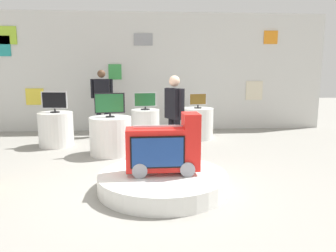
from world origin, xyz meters
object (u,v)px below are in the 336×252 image
object	(u,v)px
novelty_firetruck_tv	(164,149)
tv_on_center_rear	(145,101)
tv_on_left_rear	(54,101)
display_pedestal_far_right	(198,123)
display_pedestal_center_rear	(145,125)
display_pedestal_left_rear	(56,129)
display_pedestal_right_rear	(111,136)
tv_on_right_rear	(110,104)
tv_on_far_right	(198,100)
shopper_browsing_rear	(102,98)
main_display_pedestal	(163,181)
shopper_browsing_near_truck	(174,112)

from	to	relation	value
novelty_firetruck_tv	tv_on_center_rear	xyz separation A→B (m)	(-0.24, 3.24, 0.39)
tv_on_left_rear	display_pedestal_far_right	distance (m)	3.42
tv_on_left_rear	display_pedestal_center_rear	world-z (taller)	tv_on_left_rear
display_pedestal_left_rear	tv_on_left_rear	distance (m)	0.63
display_pedestal_left_rear	display_pedestal_right_rear	bearing A→B (deg)	-32.79
display_pedestal_center_rear	display_pedestal_right_rear	bearing A→B (deg)	-120.61
display_pedestal_left_rear	tv_on_right_rear	distance (m)	1.68
tv_on_far_right	shopper_browsing_rear	bearing A→B (deg)	169.55
main_display_pedestal	tv_on_left_rear	world-z (taller)	tv_on_left_rear
display_pedestal_right_rear	shopper_browsing_rear	distance (m)	2.00
main_display_pedestal	display_pedestal_left_rear	bearing A→B (deg)	127.69
main_display_pedestal	novelty_firetruck_tv	bearing A→B (deg)	-17.12
main_display_pedestal	tv_on_left_rear	xyz separation A→B (m)	(-2.23, 2.88, 0.89)
main_display_pedestal	tv_on_far_right	distance (m)	3.72
display_pedestal_right_rear	novelty_firetruck_tv	bearing A→B (deg)	-65.18
main_display_pedestal	display_pedestal_center_rear	distance (m)	3.26
tv_on_right_rear	display_pedestal_far_right	xyz separation A→B (m)	(2.01, 1.42, -0.65)
tv_on_left_rear	display_pedestal_right_rear	distance (m)	1.67
main_display_pedestal	display_pedestal_far_right	bearing A→B (deg)	72.73
display_pedestal_far_right	tv_on_right_rear	bearing A→B (deg)	-144.64
tv_on_center_rear	display_pedestal_far_right	size ratio (longest dim) A/B	0.69
display_pedestal_left_rear	tv_on_right_rear	world-z (taller)	tv_on_right_rear
tv_on_left_rear	display_pedestal_center_rear	bearing A→B (deg)	10.20
display_pedestal_left_rear	display_pedestal_center_rear	world-z (taller)	same
novelty_firetruck_tv	display_pedestal_left_rear	world-z (taller)	novelty_firetruck_tv
display_pedestal_left_rear	shopper_browsing_near_truck	distance (m)	2.95
tv_on_left_rear	display_pedestal_center_rear	size ratio (longest dim) A/B	0.75
shopper_browsing_near_truck	main_display_pedestal	bearing A→B (deg)	-101.58
display_pedestal_far_right	tv_on_far_right	bearing A→B (deg)	-101.32
novelty_firetruck_tv	tv_on_left_rear	xyz separation A→B (m)	(-2.25, 2.89, 0.42)
novelty_firetruck_tv	display_pedestal_left_rear	xyz separation A→B (m)	(-2.25, 2.89, -0.21)
display_pedestal_right_rear	display_pedestal_far_right	world-z (taller)	same
display_pedestal_left_rear	tv_on_left_rear	bearing A→B (deg)	-83.91
main_display_pedestal	tv_on_left_rear	size ratio (longest dim) A/B	3.21
main_display_pedestal	display_pedestal_right_rear	bearing A→B (deg)	114.41
tv_on_left_rear	display_pedestal_center_rear	xyz separation A→B (m)	(2.00, 0.36, -0.63)
tv_on_left_rear	shopper_browsing_rear	size ratio (longest dim) A/B	0.33
tv_on_center_rear	display_pedestal_far_right	bearing A→B (deg)	10.08
tv_on_center_rear	display_pedestal_right_rear	bearing A→B (deg)	-120.68
shopper_browsing_rear	display_pedestal_left_rear	bearing A→B (deg)	-131.87
display_pedestal_center_rear	tv_on_far_right	distance (m)	1.44
display_pedestal_center_rear	tv_on_center_rear	bearing A→B (deg)	-97.85
tv_on_left_rear	display_pedestal_right_rear	bearing A→B (deg)	-32.67
tv_on_left_rear	tv_on_right_rear	world-z (taller)	tv_on_right_rear
main_display_pedestal	display_pedestal_left_rear	distance (m)	3.65
main_display_pedestal	display_pedestal_center_rear	world-z (taller)	display_pedestal_center_rear
tv_on_left_rear	tv_on_far_right	size ratio (longest dim) A/B	1.28
display_pedestal_far_right	novelty_firetruck_tv	bearing A→B (deg)	-106.93
tv_on_center_rear	tv_on_far_right	bearing A→B (deg)	9.91
display_pedestal_center_rear	display_pedestal_far_right	xyz separation A→B (m)	(1.30, 0.23, 0.00)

